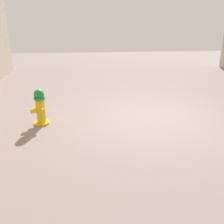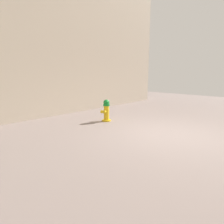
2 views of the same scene
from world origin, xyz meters
TOP-DOWN VIEW (x-y plane):
  - ground_plane at (0.00, 0.00)m, footprint 23.40×23.40m
  - fire_hydrant at (2.63, 0.08)m, footprint 0.41×0.42m

SIDE VIEW (x-z plane):
  - ground_plane at x=0.00m, z-range 0.00..0.00m
  - fire_hydrant at x=2.63m, z-range 0.00..0.85m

